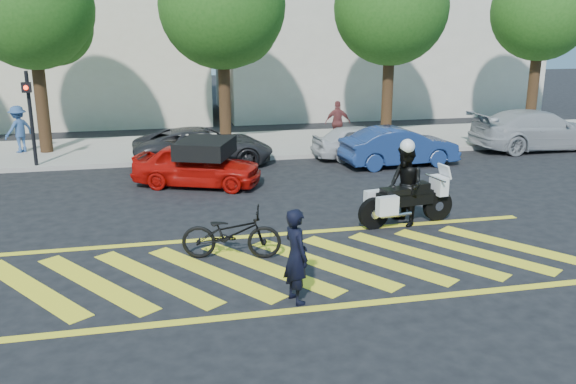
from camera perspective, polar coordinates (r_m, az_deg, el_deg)
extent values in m
plane|color=black|center=(12.23, 0.95, -6.91)|extent=(90.00, 90.00, 0.00)
cube|color=#9E998E|center=(23.59, -5.82, 4.30)|extent=(60.00, 5.00, 0.15)
cube|color=yellow|center=(12.18, -22.86, -8.30)|extent=(2.43, 3.21, 0.01)
cube|color=yellow|center=(12.01, -17.66, -8.11)|extent=(2.43, 3.21, 0.01)
cube|color=yellow|center=(11.95, -12.36, -7.84)|extent=(2.43, 3.21, 0.01)
cube|color=yellow|center=(11.98, -7.06, -7.51)|extent=(2.43, 3.21, 0.01)
cube|color=yellow|center=(12.12, -1.84, -7.12)|extent=(2.43, 3.21, 0.01)
cube|color=yellow|center=(12.35, 3.22, -6.69)|extent=(2.43, 3.21, 0.01)
cube|color=yellow|center=(12.67, 8.05, -6.22)|extent=(2.43, 3.21, 0.01)
cube|color=yellow|center=(13.08, 12.59, -5.75)|extent=(2.43, 3.21, 0.01)
cube|color=yellow|center=(13.56, 16.83, -5.27)|extent=(2.43, 3.21, 0.01)
cube|color=yellow|center=(14.12, 20.75, -4.80)|extent=(2.43, 3.21, 0.01)
cube|color=yellow|center=(10.56, 3.37, -10.75)|extent=(12.00, 0.20, 0.01)
cube|color=yellow|center=(13.96, -0.86, -3.97)|extent=(12.00, 0.20, 0.01)
cube|color=beige|center=(32.43, -22.79, 15.05)|extent=(16.00, 8.00, 10.00)
cube|color=beige|center=(34.04, 7.88, 16.89)|extent=(16.00, 8.00, 11.00)
cylinder|color=black|center=(23.46, -22.07, 7.95)|extent=(0.44, 0.44, 4.00)
sphere|color=#215215|center=(23.31, -22.89, 15.63)|extent=(4.20, 4.20, 4.20)
sphere|color=#215215|center=(23.51, -21.12, 14.25)|extent=(2.73, 2.73, 2.73)
cylinder|color=black|center=(23.29, -5.95, 8.95)|extent=(0.44, 0.44, 4.00)
sphere|color=#215215|center=(23.14, -6.18, 17.00)|extent=(4.60, 4.60, 4.60)
sphere|color=#215215|center=(23.51, -4.71, 15.33)|extent=(2.99, 2.99, 2.99)
cylinder|color=black|center=(24.88, 9.29, 9.25)|extent=(0.44, 0.44, 4.00)
sphere|color=#215215|center=(24.74, 9.63, 16.66)|extent=(4.40, 4.40, 4.40)
sphere|color=#215215|center=(25.23, 10.61, 15.09)|extent=(2.86, 2.86, 2.86)
cylinder|color=black|center=(27.92, 21.95, 9.02)|extent=(0.44, 0.44, 4.00)
sphere|color=#215215|center=(27.80, 22.62, 15.36)|extent=(4.00, 4.00, 4.00)
sphere|color=#215215|center=(28.38, 23.17, 14.07)|extent=(2.60, 2.60, 2.60)
cylinder|color=black|center=(21.37, -22.87, 6.12)|extent=(0.12, 0.12, 3.20)
cube|color=black|center=(21.04, -23.28, 8.98)|extent=(0.28, 0.18, 0.32)
sphere|color=#FF260C|center=(20.94, -23.33, 8.95)|extent=(0.14, 0.14, 0.14)
imported|color=black|center=(10.44, 0.76, -6.00)|extent=(0.54, 0.69, 1.68)
imported|color=black|center=(12.50, -5.32, -3.86)|extent=(2.13, 1.12, 1.07)
cylinder|color=black|center=(14.37, 8.02, -1.99)|extent=(0.76, 0.27, 0.75)
cylinder|color=silver|center=(14.37, 8.02, -1.99)|extent=(0.25, 0.21, 0.23)
cylinder|color=black|center=(15.28, 13.81, -1.23)|extent=(0.76, 0.27, 0.75)
cylinder|color=silver|center=(15.28, 13.81, -1.23)|extent=(0.25, 0.21, 0.23)
cube|color=black|center=(14.70, 10.88, -0.58)|extent=(1.44, 0.51, 0.34)
cube|color=black|center=(14.81, 12.04, 0.40)|extent=(0.55, 0.41, 0.25)
cube|color=black|center=(14.50, 9.97, 0.08)|extent=(0.67, 0.47, 0.14)
cube|color=silver|center=(15.14, 13.94, 0.61)|extent=(0.32, 0.51, 0.45)
cube|color=silver|center=(14.63, 8.12, -0.66)|extent=(0.53, 0.28, 0.43)
cube|color=silver|center=(14.14, 9.28, -1.29)|extent=(0.53, 0.28, 0.43)
imported|color=black|center=(14.62, 10.92, 0.57)|extent=(0.86, 1.03, 1.92)
imported|color=#B50D08|center=(18.07, -8.49, 2.52)|extent=(4.03, 2.80, 1.27)
imported|color=black|center=(20.65, -7.91, 4.21)|extent=(4.68, 2.22, 1.29)
imported|color=silver|center=(21.79, 6.91, 4.73)|extent=(3.61, 1.68, 1.20)
imported|color=navy|center=(20.80, 10.38, 4.20)|extent=(4.03, 1.69, 1.30)
imported|color=#9A9CA1|center=(24.94, 22.33, 5.40)|extent=(5.18, 2.16, 1.49)
imported|color=#33558D|center=(23.88, -23.88, 5.40)|extent=(1.20, 1.20, 1.67)
imported|color=brown|center=(23.53, 4.67, 6.51)|extent=(1.02, 0.57, 1.64)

